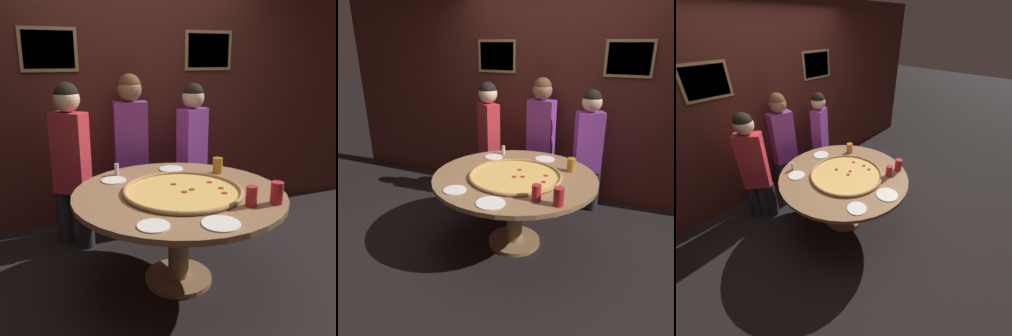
{
  "view_description": "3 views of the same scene",
  "coord_description": "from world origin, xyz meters",
  "views": [
    {
      "loc": [
        -0.89,
        -2.42,
        1.68
      ],
      "look_at": [
        -0.08,
        0.01,
        0.92
      ],
      "focal_mm": 40.0,
      "sensor_mm": 36.0,
      "label": 1
    },
    {
      "loc": [
        1.07,
        -2.66,
        1.93
      ],
      "look_at": [
        -0.11,
        0.05,
        0.78
      ],
      "focal_mm": 35.0,
      "sensor_mm": 36.0,
      "label": 2
    },
    {
      "loc": [
        -1.63,
        -1.55,
        2.3
      ],
      "look_at": [
        -0.05,
        -0.05,
        0.88
      ],
      "focal_mm": 24.0,
      "sensor_mm": 36.0,
      "label": 3
    }
  ],
  "objects": [
    {
      "name": "drink_cup_by_shaker",
      "position": [
        0.54,
        -0.43,
        0.81
      ],
      "size": [
        0.08,
        0.08,
        0.15
      ],
      "primitive_type": "cylinder",
      "color": "#B22328",
      "rests_on": "dining_table"
    },
    {
      "name": "white_plate_far_back",
      "position": [
        0.04,
        -0.61,
        0.74
      ],
      "size": [
        0.23,
        0.23,
        0.01
      ],
      "primitive_type": "cylinder",
      "color": "white",
      "rests_on": "dining_table"
    },
    {
      "name": "white_plate_left_side",
      "position": [
        -0.34,
        -0.51,
        0.74
      ],
      "size": [
        0.2,
        0.2,
        0.01
      ],
      "primitive_type": "cylinder",
      "color": "white",
      "rests_on": "dining_table"
    },
    {
      "name": "condiment_shaker",
      "position": [
        -0.36,
        0.54,
        0.79
      ],
      "size": [
        0.04,
        0.04,
        0.1
      ],
      "color": "silver",
      "rests_on": "dining_table"
    },
    {
      "name": "drink_cup_beside_pizza",
      "position": [
        0.35,
        -0.41,
        0.81
      ],
      "size": [
        0.08,
        0.08,
        0.14
      ],
      "primitive_type": "cylinder",
      "color": "#B22328",
      "rests_on": "dining_table"
    },
    {
      "name": "diner_centre_back",
      "position": [
        -0.1,
        1.1,
        0.87
      ],
      "size": [
        0.39,
        0.23,
        1.54
      ],
      "rotation": [
        0.0,
        0.0,
        3.05
      ],
      "color": "#232328",
      "rests_on": "ground_plane"
    },
    {
      "name": "diner_side_right",
      "position": [
        -0.7,
        0.86,
        0.84
      ],
      "size": [
        0.37,
        0.34,
        1.49
      ],
      "rotation": [
        0.0,
        0.0,
        2.46
      ],
      "color": "#232328",
      "rests_on": "ground_plane"
    },
    {
      "name": "drink_cup_near_right",
      "position": [
        0.46,
        0.32,
        0.81
      ],
      "size": [
        0.08,
        0.08,
        0.13
      ],
      "primitive_type": "cylinder",
      "color": "#BC7A23",
      "rests_on": "dining_table"
    },
    {
      "name": "diner_far_left",
      "position": [
        0.5,
        0.99,
        0.82
      ],
      "size": [
        0.38,
        0.28,
        1.45
      ],
      "rotation": [
        0.0,
        0.0,
        -2.67
      ],
      "color": "#232328",
      "rests_on": "ground_plane"
    },
    {
      "name": "white_plate_near_front",
      "position": [
        -0.41,
        0.39,
        0.74
      ],
      "size": [
        0.2,
        0.2,
        0.01
      ],
      "primitive_type": "cylinder",
      "color": "white",
      "rests_on": "dining_table"
    },
    {
      "name": "dining_table",
      "position": [
        0.0,
        0.0,
        0.61
      ],
      "size": [
        1.55,
        1.55,
        0.74
      ],
      "color": "#936B47",
      "rests_on": "ground_plane"
    },
    {
      "name": "white_plate_right_side",
      "position": [
        0.13,
        0.55,
        0.74
      ],
      "size": [
        0.21,
        0.21,
        0.01
      ],
      "primitive_type": "cylinder",
      "color": "white",
      "rests_on": "dining_table"
    },
    {
      "name": "back_wall",
      "position": [
        0.0,
        1.37,
        1.3
      ],
      "size": [
        6.4,
        0.08,
        2.6
      ],
      "color": "#4C1E19",
      "rests_on": "ground_plane"
    },
    {
      "name": "ground_plane",
      "position": [
        0.0,
        0.0,
        0.0
      ],
      "size": [
        24.0,
        24.0,
        0.0
      ],
      "primitive_type": "plane",
      "color": "black"
    },
    {
      "name": "giant_pizza",
      "position": [
        0.02,
        -0.03,
        0.75
      ],
      "size": [
        0.88,
        0.88,
        0.03
      ],
      "color": "#EAB75B",
      "rests_on": "dining_table"
    }
  ]
}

